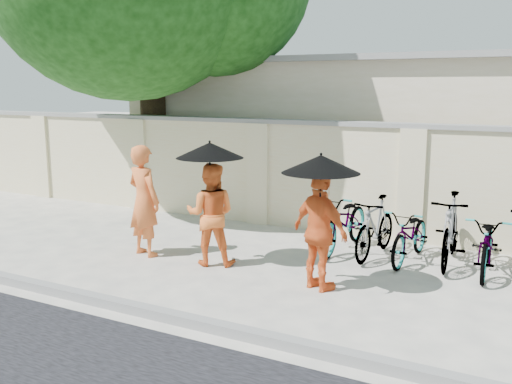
% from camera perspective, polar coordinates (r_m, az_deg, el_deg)
% --- Properties ---
extents(ground, '(80.00, 80.00, 0.00)m').
position_cam_1_polar(ground, '(8.41, -3.45, -8.29)').
color(ground, beige).
extents(kerb, '(40.00, 0.16, 0.12)m').
position_cam_1_polar(kerb, '(7.08, -10.78, -11.64)').
color(kerb, gray).
rests_on(kerb, ground).
extents(compound_wall, '(20.00, 0.30, 2.00)m').
position_cam_1_polar(compound_wall, '(10.61, 10.21, 1.10)').
color(compound_wall, beige).
rests_on(compound_wall, ground).
extents(building_behind, '(14.00, 6.00, 3.20)m').
position_cam_1_polar(building_behind, '(13.99, 19.03, 5.42)').
color(building_behind, beige).
rests_on(building_behind, ground).
extents(monk_left, '(0.74, 0.57, 1.80)m').
position_cam_1_polar(monk_left, '(9.33, -11.15, -0.85)').
color(monk_left, orange).
rests_on(monk_left, ground).
extents(monk_center, '(0.93, 0.83, 1.58)m').
position_cam_1_polar(monk_center, '(8.72, -4.55, -2.23)').
color(monk_center, orange).
rests_on(monk_center, ground).
extents(parasol_center, '(1.01, 1.01, 1.00)m').
position_cam_1_polar(parasol_center, '(8.46, -4.65, 4.19)').
color(parasol_center, black).
rests_on(parasol_center, ground).
extents(monk_right, '(1.02, 0.74, 1.61)m').
position_cam_1_polar(monk_right, '(7.65, 6.44, -3.98)').
color(monk_right, orange).
rests_on(monk_right, ground).
extents(parasol_right, '(1.03, 1.03, 0.93)m').
position_cam_1_polar(parasol_right, '(7.39, 6.51, 2.79)').
color(parasol_right, black).
rests_on(parasol_right, ground).
extents(bike_0, '(0.77, 1.92, 0.99)m').
position_cam_1_polar(bike_0, '(9.60, 8.78, -2.93)').
color(bike_0, '#9E9E9E').
rests_on(bike_0, ground).
extents(bike_1, '(0.58, 1.65, 0.98)m').
position_cam_1_polar(bike_1, '(9.33, 11.83, -3.47)').
color(bike_1, '#9E9E9E').
rests_on(bike_1, ground).
extents(bike_2, '(0.68, 1.67, 0.86)m').
position_cam_1_polar(bike_2, '(9.23, 15.22, -4.15)').
color(bike_2, '#9E9E9E').
rests_on(bike_2, ground).
extents(bike_3, '(0.62, 1.85, 1.10)m').
position_cam_1_polar(bike_3, '(9.22, 18.86, -3.60)').
color(bike_3, '#9E9E9E').
rests_on(bike_3, ground).
extents(bike_4, '(0.69, 1.74, 0.90)m').
position_cam_1_polar(bike_4, '(9.01, 22.19, -4.80)').
color(bike_4, '#9E9E9E').
rests_on(bike_4, ground).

